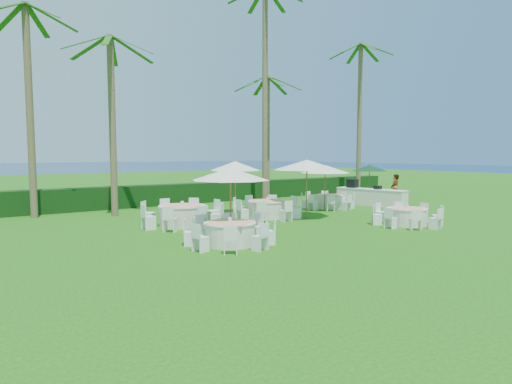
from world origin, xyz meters
TOP-DOWN VIEW (x-y plane):
  - ground at (0.00, 0.00)m, footprint 120.00×120.00m
  - hedge at (0.00, 12.00)m, footprint 34.00×1.00m
  - ocean at (0.00, 102.00)m, footprint 260.00×260.00m
  - banquet_table_a at (-4.23, 0.29)m, footprint 2.97×2.97m
  - banquet_table_c at (3.89, -0.60)m, footprint 2.87×2.87m
  - banquet_table_d at (-3.87, 4.64)m, footprint 3.42×3.42m
  - banquet_table_e at (0.37, 4.44)m, footprint 3.20×3.20m
  - banquet_table_f at (5.21, 5.39)m, footprint 2.90×2.90m
  - umbrella_a at (-3.75, 1.03)m, footprint 2.71×2.71m
  - umbrella_b at (1.71, 3.22)m, footprint 3.08×3.08m
  - umbrella_c at (-0.34, 6.11)m, footprint 2.47×2.47m
  - umbrella_d at (4.38, 4.77)m, footprint 2.56×2.56m
  - umbrella_green at (10.23, 6.74)m, footprint 2.23×2.23m
  - buffet_table at (8.14, 4.90)m, footprint 1.67×4.25m
  - staff_person at (9.45, 4.18)m, footprint 0.73×0.55m
  - palm_a at (-8.54, 10.66)m, footprint 4.41×4.05m
  - palm_b at (-5.28, 9.13)m, footprint 4.40×4.17m
  - palm_c at (3.86, 9.39)m, footprint 4.21×4.38m
  - palm_d at (5.46, 11.30)m, footprint 4.29×4.35m
  - palm_e at (12.29, 9.48)m, footprint 4.40×4.16m

SIDE VIEW (x-z plane):
  - ground at x=0.00m, z-range 0.00..0.00m
  - ocean at x=0.00m, z-range 0.00..0.00m
  - banquet_table_c at x=3.89m, z-range -0.06..0.82m
  - banquet_table_f at x=5.21m, z-range -0.06..0.83m
  - banquet_table_a at x=-4.23m, z-range -0.06..0.85m
  - banquet_table_e at x=0.37m, z-range -0.06..0.91m
  - banquet_table_d at x=-3.87m, z-range -0.06..0.97m
  - buffet_table at x=8.14m, z-range -0.22..1.26m
  - hedge at x=0.00m, z-range 0.00..1.20m
  - staff_person at x=9.45m, z-range 0.00..1.80m
  - umbrella_green at x=10.23m, z-range 0.94..3.23m
  - umbrella_d at x=4.38m, z-range 0.99..3.38m
  - umbrella_a at x=-3.75m, z-range 1.03..3.52m
  - umbrella_c at x=-0.34m, z-range 1.08..3.70m
  - umbrella_b at x=1.71m, z-range 1.11..3.82m
  - palm_d at x=5.46m, z-range 0.45..8.52m
  - palm_b at x=-5.28m, z-range 0.45..8.93m
  - palm_a at x=-8.54m, z-range 0.47..10.21m
  - palm_e at x=12.29m, z-range 0.48..11.24m
  - palm_c at x=3.86m, z-range 0.49..13.29m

